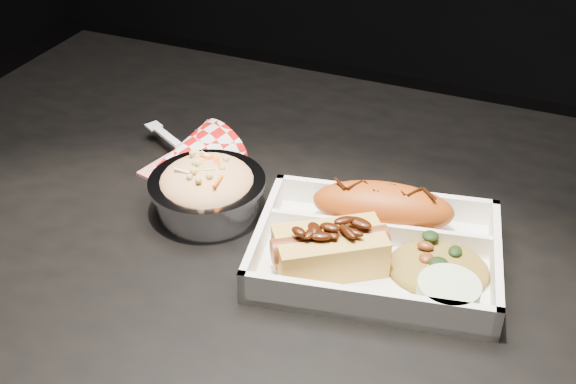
# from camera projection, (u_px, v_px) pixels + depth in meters

# --- Properties ---
(dining_table) EXTENTS (1.20, 0.80, 0.75)m
(dining_table) POSITION_uv_depth(u_px,v_px,m) (313.00, 297.00, 0.85)
(dining_table) COLOR black
(dining_table) RESTS_ON ground
(food_tray) EXTENTS (0.28, 0.22, 0.04)m
(food_tray) POSITION_uv_depth(u_px,v_px,m) (376.00, 254.00, 0.76)
(food_tray) COLOR white
(food_tray) RESTS_ON dining_table
(fried_pastry) EXTENTS (0.16, 0.09, 0.05)m
(fried_pastry) POSITION_uv_depth(u_px,v_px,m) (383.00, 206.00, 0.79)
(fried_pastry) COLOR #AA4611
(fried_pastry) RESTS_ON food_tray
(hotdog) EXTENTS (0.12, 0.11, 0.06)m
(hotdog) POSITION_uv_depth(u_px,v_px,m) (330.00, 247.00, 0.73)
(hotdog) COLOR gold
(hotdog) RESTS_ON food_tray
(fried_rice_mound) EXTENTS (0.12, 0.10, 0.03)m
(fried_rice_mound) POSITION_uv_depth(u_px,v_px,m) (439.00, 260.00, 0.73)
(fried_rice_mound) COLOR olive
(fried_rice_mound) RESTS_ON food_tray
(cupcake_liner) EXTENTS (0.06, 0.06, 0.03)m
(cupcake_liner) POSITION_uv_depth(u_px,v_px,m) (448.00, 295.00, 0.69)
(cupcake_liner) COLOR beige
(cupcake_liner) RESTS_ON food_tray
(foil_coleslaw_cup) EXTENTS (0.13, 0.13, 0.07)m
(foil_coleslaw_cup) POSITION_uv_depth(u_px,v_px,m) (207.00, 189.00, 0.82)
(foil_coleslaw_cup) COLOR silver
(foil_coleslaw_cup) RESTS_ON dining_table
(napkin_fork) EXTENTS (0.16, 0.14, 0.10)m
(napkin_fork) POSITION_uv_depth(u_px,v_px,m) (189.00, 156.00, 0.91)
(napkin_fork) COLOR red
(napkin_fork) RESTS_ON dining_table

